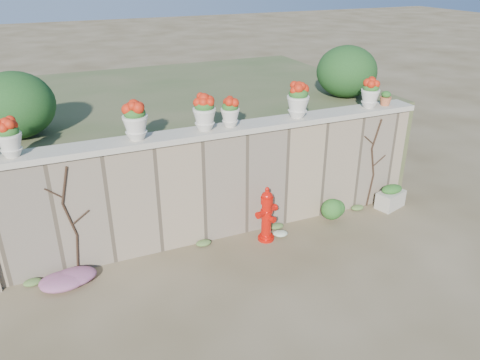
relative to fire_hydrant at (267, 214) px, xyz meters
name	(u,v)px	position (x,y,z in m)	size (l,w,h in m)	color
ground	(264,286)	(-0.64, -1.23, -0.54)	(80.00, 80.00, 0.00)	brown
stone_wall	(222,185)	(-0.64, 0.57, 0.46)	(8.00, 0.40, 2.00)	#8D795E
wall_cap	(221,130)	(-0.64, 0.57, 1.51)	(8.10, 0.52, 0.10)	#BFB7A2
raised_fill	(173,132)	(-0.64, 3.77, 0.46)	(9.00, 6.00, 2.00)	#384C23
back_shrub_left	(15,105)	(-3.84, 1.77, 2.01)	(1.30, 1.30, 1.10)	#143814
back_shrub_right	(347,71)	(2.76, 1.77, 2.01)	(1.30, 1.30, 1.10)	#143814
vine_left	(71,220)	(-3.31, 0.35, 0.45)	(0.60, 0.04, 1.91)	black
vine_right	(373,162)	(2.59, 0.35, 0.45)	(0.60, 0.04, 1.91)	black
fire_hydrant	(267,214)	(0.00, 0.00, 0.00)	(0.46, 0.33, 1.07)	red
planter_box	(391,197)	(2.96, 0.11, -0.31)	(0.69, 0.52, 0.51)	#BFB7A2
green_shrub	(338,209)	(1.57, -0.02, -0.22)	(0.67, 0.61, 0.64)	#1E5119
magenta_clump	(67,279)	(-3.52, 0.03, -0.42)	(0.92, 0.61, 0.25)	#C527A5
white_flowers	(277,234)	(0.22, -0.03, -0.46)	(0.44, 0.35, 0.16)	white
urn_pot_0	(9,138)	(-3.94, 0.57, 1.84)	(0.36, 0.36, 0.57)	beige
urn_pot_1	(135,121)	(-2.10, 0.57, 1.87)	(0.40, 0.40, 0.63)	beige
urn_pot_2	(204,113)	(-0.93, 0.57, 1.86)	(0.39, 0.39, 0.61)	beige
urn_pot_3	(230,112)	(-0.47, 0.57, 1.81)	(0.33, 0.33, 0.51)	beige
urn_pot_4	(298,101)	(0.87, 0.57, 1.88)	(0.41, 0.41, 0.64)	beige
urn_pot_5	(370,93)	(2.49, 0.57, 1.84)	(0.37, 0.37, 0.57)	beige
terracotta_pot	(386,99)	(2.88, 0.57, 1.69)	(0.23, 0.23, 0.27)	#BC6139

